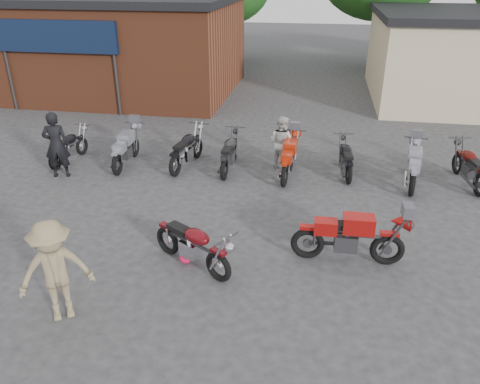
% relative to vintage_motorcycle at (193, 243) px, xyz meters
% --- Properties ---
extents(ground, '(90.00, 90.00, 0.00)m').
position_rel_vintage_motorcycle_xyz_m(ground, '(1.05, -0.16, -0.57)').
color(ground, '#2F2F31').
extents(brick_building, '(12.00, 8.00, 4.00)m').
position_rel_vintage_motorcycle_xyz_m(brick_building, '(-7.95, 13.84, 1.43)').
color(brick_building, brown).
rests_on(brick_building, ground).
extents(vintage_motorcycle, '(2.03, 1.57, 1.15)m').
position_rel_vintage_motorcycle_xyz_m(vintage_motorcycle, '(0.00, 0.00, 0.00)').
color(vintage_motorcycle, '#5C0B11').
rests_on(vintage_motorcycle, ground).
extents(sportbike, '(2.19, 0.77, 1.26)m').
position_rel_vintage_motorcycle_xyz_m(sportbike, '(3.03, 0.74, 0.06)').
color(sportbike, '#9D0F0D').
rests_on(sportbike, ground).
extents(helmet, '(0.34, 0.34, 0.24)m').
position_rel_vintage_motorcycle_xyz_m(helmet, '(-0.20, 0.12, -0.45)').
color(helmet, '#DA1745').
rests_on(helmet, ground).
extents(person_dark, '(0.79, 0.64, 1.89)m').
position_rel_vintage_motorcycle_xyz_m(person_dark, '(-4.91, 3.72, 0.37)').
color(person_dark, black).
rests_on(person_dark, ground).
extents(person_light, '(0.96, 0.90, 1.58)m').
position_rel_vintage_motorcycle_xyz_m(person_light, '(1.22, 5.43, 0.22)').
color(person_light, beige).
rests_on(person_light, ground).
extents(person_tan, '(1.38, 1.23, 1.85)m').
position_rel_vintage_motorcycle_xyz_m(person_tan, '(-1.83, -1.79, 0.35)').
color(person_tan, '#877553').
rests_on(person_tan, ground).
extents(row_bike_0, '(0.83, 1.87, 1.05)m').
position_rel_vintage_motorcycle_xyz_m(row_bike_0, '(-5.18, 4.80, -0.05)').
color(row_bike_0, black).
rests_on(row_bike_0, ground).
extents(row_bike_1, '(0.74, 2.05, 1.18)m').
position_rel_vintage_motorcycle_xyz_m(row_bike_1, '(-3.37, 4.85, 0.01)').
color(row_bike_1, gray).
rests_on(row_bike_1, ground).
extents(row_bike_2, '(1.02, 2.15, 1.20)m').
position_rel_vintage_motorcycle_xyz_m(row_bike_2, '(-1.54, 5.06, 0.03)').
color(row_bike_2, black).
rests_on(row_bike_2, ground).
extents(row_bike_3, '(0.67, 1.99, 1.15)m').
position_rel_vintage_motorcycle_xyz_m(row_bike_3, '(-0.25, 5.02, 0.00)').
color(row_bike_3, '#232326').
rests_on(row_bike_3, ground).
extents(row_bike_4, '(0.84, 2.11, 1.19)m').
position_rel_vintage_motorcycle_xyz_m(row_bike_4, '(1.50, 4.89, 0.02)').
color(row_bike_4, '#B8290F').
rests_on(row_bike_4, ground).
extents(row_bike_5, '(0.80, 1.88, 1.06)m').
position_rel_vintage_motorcycle_xyz_m(row_bike_5, '(3.09, 5.28, -0.04)').
color(row_bike_5, black).
rests_on(row_bike_5, ground).
extents(row_bike_6, '(0.96, 2.11, 1.18)m').
position_rel_vintage_motorcycle_xyz_m(row_bike_6, '(4.87, 4.86, 0.02)').
color(row_bike_6, gray).
rests_on(row_bike_6, ground).
extents(row_bike_7, '(0.95, 2.08, 1.16)m').
position_rel_vintage_motorcycle_xyz_m(row_bike_7, '(6.37, 5.14, 0.01)').
color(row_bike_7, '#480C09').
rests_on(row_bike_7, ground).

